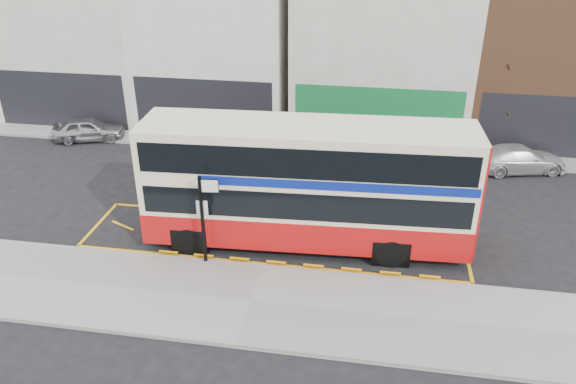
% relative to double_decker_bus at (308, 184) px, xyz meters
% --- Properties ---
extents(ground, '(120.00, 120.00, 0.00)m').
position_rel_double_decker_bus_xyz_m(ground, '(-1.25, -1.59, -2.41)').
color(ground, black).
rests_on(ground, ground).
extents(pavement, '(40.00, 4.00, 0.15)m').
position_rel_double_decker_bus_xyz_m(pavement, '(-1.25, -3.89, -2.34)').
color(pavement, gray).
rests_on(pavement, ground).
extents(kerb, '(40.00, 0.15, 0.15)m').
position_rel_double_decker_bus_xyz_m(kerb, '(-1.25, -1.96, -2.34)').
color(kerb, gray).
rests_on(kerb, ground).
extents(far_pavement, '(50.00, 3.00, 0.15)m').
position_rel_double_decker_bus_xyz_m(far_pavement, '(-1.25, 9.41, -2.34)').
color(far_pavement, gray).
rests_on(far_pavement, ground).
extents(road_markings, '(14.00, 3.40, 0.01)m').
position_rel_double_decker_bus_xyz_m(road_markings, '(-1.25, 0.01, -2.41)').
color(road_markings, '#FFB20D').
rests_on(road_markings, ground).
extents(terrace_far_left, '(8.00, 8.01, 10.80)m').
position_rel_double_decker_bus_xyz_m(terrace_far_left, '(-14.75, 13.40, 2.41)').
color(terrace_far_left, silver).
rests_on(terrace_far_left, ground).
extents(terrace_left, '(8.00, 8.01, 11.80)m').
position_rel_double_decker_bus_xyz_m(terrace_left, '(-6.75, 13.40, 2.91)').
color(terrace_left, white).
rests_on(terrace_left, ground).
extents(terrace_green_shop, '(9.00, 8.01, 11.30)m').
position_rel_double_decker_bus_xyz_m(terrace_green_shop, '(2.25, 13.40, 2.66)').
color(terrace_green_shop, silver).
rests_on(terrace_green_shop, ground).
extents(terrace_right, '(9.00, 8.01, 10.30)m').
position_rel_double_decker_bus_xyz_m(terrace_right, '(11.25, 13.40, 2.16)').
color(terrace_right, brown).
rests_on(terrace_right, ground).
extents(double_decker_bus, '(11.60, 3.21, 4.59)m').
position_rel_double_decker_bus_xyz_m(double_decker_bus, '(0.00, 0.00, 0.00)').
color(double_decker_bus, beige).
rests_on(double_decker_bus, ground).
extents(bus_stop_post, '(0.81, 0.16, 3.22)m').
position_rel_double_decker_bus_xyz_m(bus_stop_post, '(-3.22, -1.97, -0.34)').
color(bus_stop_post, black).
rests_on(bus_stop_post, pavement).
extents(car_silver, '(3.88, 2.44, 1.23)m').
position_rel_double_decker_bus_xyz_m(car_silver, '(-12.68, 8.13, -1.80)').
color(car_silver, '#99999E').
rests_on(car_silver, ground).
extents(car_grey, '(3.74, 1.34, 1.23)m').
position_rel_double_decker_bus_xyz_m(car_grey, '(-2.72, 7.60, -1.80)').
color(car_grey, '#43454B').
rests_on(car_grey, ground).
extents(car_white, '(4.51, 2.65, 1.23)m').
position_rel_double_decker_bus_xyz_m(car_white, '(8.91, 7.79, -1.80)').
color(car_white, '#BDBDBD').
rests_on(car_white, ground).
extents(street_tree_right, '(2.73, 2.73, 5.90)m').
position_rel_double_decker_bus_xyz_m(street_tree_right, '(8.23, 10.34, 1.61)').
color(street_tree_right, '#341E17').
rests_on(street_tree_right, ground).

